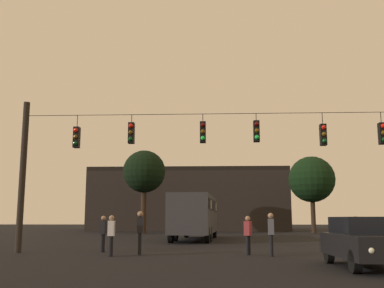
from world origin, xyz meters
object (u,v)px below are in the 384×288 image
object	(u,v)px
city_bus	(196,213)
pedestrian_crossing_center	(356,233)
pedestrian_near_bus	(140,230)
pedestrian_far_side	(103,232)
pedestrian_crossing_right	(111,233)
tree_behind_building	(144,172)
car_near_right	(366,241)
pedestrian_trailing	(248,233)
tree_left_silhouette	(312,180)
pedestrian_crossing_left	(271,232)

from	to	relation	value
city_bus	pedestrian_crossing_center	bearing A→B (deg)	-62.67
pedestrian_near_bus	pedestrian_far_side	bearing A→B (deg)	142.56
pedestrian_crossing_center	pedestrian_crossing_right	distance (m)	9.75
pedestrian_near_bus	tree_behind_building	size ratio (longest dim) A/B	0.21
pedestrian_crossing_center	pedestrian_near_bus	world-z (taller)	pedestrian_near_bus
pedestrian_crossing_right	pedestrian_far_side	world-z (taller)	pedestrian_crossing_right
pedestrian_crossing_center	pedestrian_crossing_right	bearing A→B (deg)	-176.47
car_near_right	pedestrian_trailing	xyz separation A→B (m)	(-3.19, 4.77, 0.09)
pedestrian_far_side	tree_behind_building	distance (m)	25.65
city_bus	pedestrian_crossing_right	size ratio (longest dim) A/B	6.97
city_bus	car_near_right	xyz separation A→B (m)	(5.83, -17.81, -1.07)
pedestrian_near_bus	pedestrian_crossing_center	bearing A→B (deg)	-0.76
tree_behind_building	pedestrian_near_bus	bearing A→B (deg)	-81.61
city_bus	pedestrian_trailing	size ratio (longest dim) A/B	7.08
pedestrian_crossing_center	tree_left_silhouette	world-z (taller)	tree_left_silhouette
pedestrian_crossing_left	tree_behind_building	bearing A→B (deg)	108.90
pedestrian_near_bus	pedestrian_trailing	distance (m)	4.44
car_near_right	pedestrian_crossing_right	xyz separation A→B (m)	(-8.65, 3.83, 0.10)
city_bus	tree_left_silhouette	world-z (taller)	tree_left_silhouette
pedestrian_crossing_center	tree_left_silhouette	xyz separation A→B (m)	(4.38, 27.78, 4.51)
pedestrian_crossing_right	tree_left_silhouette	xyz separation A→B (m)	(14.12, 28.38, 4.49)
pedestrian_near_bus	tree_left_silhouette	world-z (taller)	tree_left_silhouette
car_near_right	pedestrian_crossing_center	bearing A→B (deg)	76.20
car_near_right	pedestrian_trailing	bearing A→B (deg)	123.78
pedestrian_crossing_center	pedestrian_far_side	distance (m)	10.69
tree_left_silhouette	pedestrian_near_bus	bearing A→B (deg)	-115.32
pedestrian_crossing_left	pedestrian_trailing	distance (m)	1.06
pedestrian_crossing_left	pedestrian_crossing_center	distance (m)	3.42
pedestrian_crossing_right	pedestrian_trailing	world-z (taller)	pedestrian_crossing_right
city_bus	pedestrian_crossing_right	bearing A→B (deg)	-101.41
car_near_right	pedestrian_far_side	distance (m)	11.22
pedestrian_crossing_right	pedestrian_near_bus	xyz separation A→B (m)	(1.03, 0.72, 0.11)
city_bus	tree_left_silhouette	distance (m)	18.64
pedestrian_crossing_right	pedestrian_far_side	distance (m)	2.31
car_near_right	pedestrian_near_bus	size ratio (longest dim) A/B	2.46
pedestrian_crossing_center	tree_behind_building	distance (m)	29.88
city_bus	pedestrian_crossing_left	size ratio (longest dim) A/B	6.59
city_bus	pedestrian_crossing_center	xyz separation A→B (m)	(6.91, -13.38, -0.98)
pedestrian_far_side	tree_left_silhouette	distance (m)	30.53
pedestrian_crossing_right	tree_left_silhouette	bearing A→B (deg)	63.56
pedestrian_near_bus	tree_behind_building	distance (m)	27.24
tree_behind_building	pedestrian_trailing	bearing A→B (deg)	-72.39
pedestrian_crossing_left	pedestrian_crossing_right	distance (m)	6.33
pedestrian_trailing	tree_left_silhouette	distance (m)	29.13
pedestrian_crossing_center	pedestrian_near_bus	distance (m)	8.71
car_near_right	tree_behind_building	distance (m)	33.51
car_near_right	pedestrian_trailing	distance (m)	5.74
pedestrian_crossing_right	tree_behind_building	size ratio (longest dim) A/B	0.19
car_near_right	pedestrian_trailing	size ratio (longest dim) A/B	2.77
city_bus	pedestrian_near_bus	distance (m)	13.41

